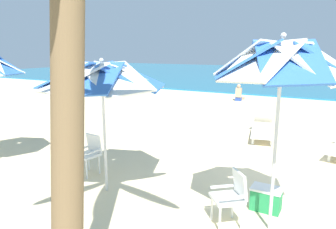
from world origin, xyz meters
The scene contains 11 objects.
ground_plane centered at (0.00, 0.00, 0.00)m, with size 80.00×80.00×0.00m, color beige.
sea centered at (0.00, 29.69, 0.05)m, with size 80.00×36.00×0.10m, color teal.
surf_foam centered at (0.00, 11.39, 0.01)m, with size 80.00×0.70×0.01m, color white.
beach_umbrella_0 centered at (0.42, -2.49, 2.49)m, with size 1.96×1.96×2.90m.
plastic_chair_0 centered at (-0.15, -2.65, 0.50)m, with size 0.63×0.63×0.87m.
beach_umbrella_1 centered at (-2.62, -2.69, 2.20)m, with size 2.34×2.34×2.54m.
plastic_chair_1 centered at (-3.50, -2.21, 0.50)m, with size 0.49×0.51×0.87m.
sun_lounger_1 centered at (-0.87, 2.61, 0.28)m, with size 1.07×2.23×0.62m.
palm_tree_0 centered at (-0.95, -5.00, 2.89)m, with size 2.92×2.59×4.61m.
cooler_box centered at (0.23, -1.92, 0.20)m, with size 0.50×0.34×0.40m.
beachgoer_seated centered at (-3.70, 9.43, 0.29)m, with size 0.30×0.93×0.92m.
Camera 1 is at (1.18, -6.94, 2.66)m, focal length 32.93 mm.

